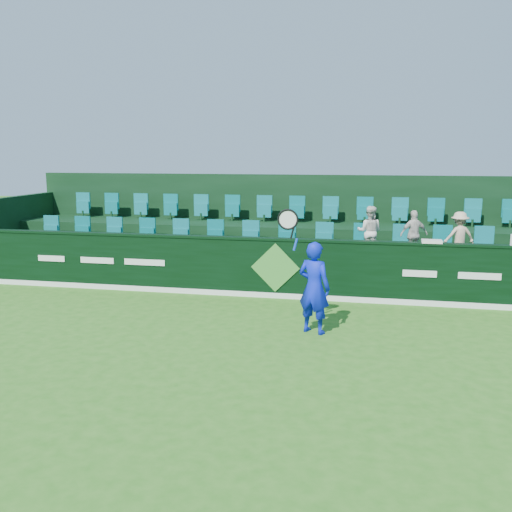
% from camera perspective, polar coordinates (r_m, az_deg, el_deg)
% --- Properties ---
extents(ground, '(60.00, 60.00, 0.00)m').
position_cam_1_polar(ground, '(9.20, -2.31, -10.20)').
color(ground, '#296D1A').
rests_on(ground, ground).
extents(sponsor_hoarding, '(16.00, 0.25, 1.35)m').
position_cam_1_polar(sponsor_hoarding, '(12.79, 2.03, -1.19)').
color(sponsor_hoarding, black).
rests_on(sponsor_hoarding, ground).
extents(stand_tier_front, '(16.00, 2.00, 0.80)m').
position_cam_1_polar(stand_tier_front, '(13.91, 2.79, -1.41)').
color(stand_tier_front, black).
rests_on(stand_tier_front, ground).
extents(stand_tier_back, '(16.00, 1.80, 1.30)m').
position_cam_1_polar(stand_tier_back, '(15.71, 3.89, 0.86)').
color(stand_tier_back, black).
rests_on(stand_tier_back, ground).
extents(stand_rear, '(16.00, 4.10, 2.60)m').
position_cam_1_polar(stand_rear, '(16.07, 4.13, 3.11)').
color(stand_rear, black).
rests_on(stand_rear, ground).
extents(seat_row_front, '(13.50, 0.50, 0.60)m').
position_cam_1_polar(seat_row_front, '(14.18, 3.07, 1.68)').
color(seat_row_front, '#107076').
rests_on(seat_row_front, stand_tier_front).
extents(seat_row_back, '(13.50, 0.50, 0.60)m').
position_cam_1_polar(seat_row_back, '(15.88, 4.08, 4.42)').
color(seat_row_back, '#107076').
rests_on(seat_row_back, stand_tier_back).
extents(tennis_player, '(1.06, 0.60, 2.29)m').
position_cam_1_polar(tennis_player, '(10.28, 5.79, -3.07)').
color(tennis_player, '#0C1ED1').
rests_on(tennis_player, ground).
extents(spectator_left, '(0.63, 0.52, 1.20)m').
position_cam_1_polar(spectator_left, '(13.60, 11.27, 2.41)').
color(spectator_left, silver).
rests_on(spectator_left, stand_tier_front).
extents(spectator_middle, '(0.71, 0.50, 1.12)m').
position_cam_1_polar(spectator_middle, '(13.63, 15.50, 2.09)').
color(spectator_middle, beige).
rests_on(spectator_middle, stand_tier_front).
extents(spectator_right, '(0.81, 0.61, 1.11)m').
position_cam_1_polar(spectator_right, '(13.74, 19.65, 1.89)').
color(spectator_right, '#CFB492').
rests_on(spectator_right, stand_tier_front).
extents(towel, '(0.42, 0.27, 0.06)m').
position_cam_1_polar(towel, '(12.55, 17.17, 1.41)').
color(towel, white).
rests_on(towel, sponsor_hoarding).
extents(drinks_bottle, '(0.07, 0.07, 0.23)m').
position_cam_1_polar(drinks_bottle, '(12.79, 24.24, 1.50)').
color(drinks_bottle, silver).
rests_on(drinks_bottle, sponsor_hoarding).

